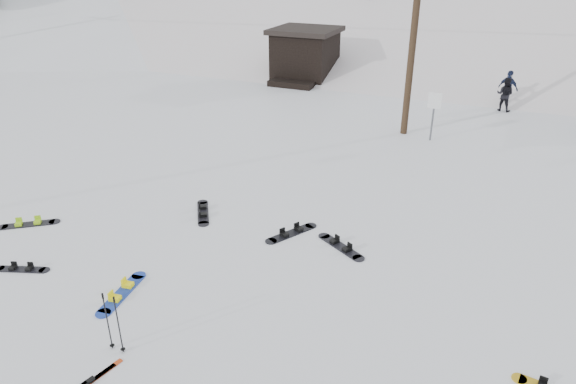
% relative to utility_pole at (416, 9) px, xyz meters
% --- Properties ---
extents(ground, '(200.00, 200.00, 0.00)m').
position_rel_utility_pole_xyz_m(ground, '(-2.00, -14.00, -4.68)').
color(ground, white).
rests_on(ground, ground).
extents(ski_slope, '(60.00, 85.24, 65.97)m').
position_rel_utility_pole_xyz_m(ski_slope, '(-2.00, 41.00, -16.68)').
color(ski_slope, white).
rests_on(ski_slope, ground).
extents(ridge_left, '(47.54, 95.03, 58.38)m').
position_rel_utility_pole_xyz_m(ridge_left, '(-38.00, 34.00, -15.68)').
color(ridge_left, white).
rests_on(ridge_left, ground).
extents(treeline_left, '(20.00, 64.00, 10.00)m').
position_rel_utility_pole_xyz_m(treeline_left, '(-36.00, 26.00, -4.68)').
color(treeline_left, black).
rests_on(treeline_left, ground).
extents(utility_pole, '(2.00, 0.26, 9.00)m').
position_rel_utility_pole_xyz_m(utility_pole, '(0.00, 0.00, 0.00)').
color(utility_pole, '#3A2819').
rests_on(utility_pole, ground).
extents(trail_sign, '(0.50, 0.09, 1.85)m').
position_rel_utility_pole_xyz_m(trail_sign, '(1.10, -0.42, -3.41)').
color(trail_sign, '#595B60').
rests_on(trail_sign, ground).
extents(lift_hut, '(3.40, 4.10, 2.75)m').
position_rel_utility_pole_xyz_m(lift_hut, '(-7.00, 6.94, -3.32)').
color(lift_hut, black).
rests_on(lift_hut, ground).
extents(hero_snowboard, '(0.49, 1.66, 0.12)m').
position_rel_utility_pole_xyz_m(hero_snowboard, '(-3.31, -12.81, -4.65)').
color(hero_snowboard, '#1B3CB3').
rests_on(hero_snowboard, ground).
extents(ski_poles, '(0.34, 0.09, 1.23)m').
position_rel_utility_pole_xyz_m(ski_poles, '(-2.26, -14.18, -4.05)').
color(ski_poles, black).
rests_on(ski_poles, ground).
extents(board_scatter_a, '(1.26, 0.61, 0.09)m').
position_rel_utility_pole_xyz_m(board_scatter_a, '(-6.02, -13.00, -4.66)').
color(board_scatter_a, black).
rests_on(board_scatter_a, ground).
extents(board_scatter_b, '(1.01, 1.38, 0.11)m').
position_rel_utility_pole_xyz_m(board_scatter_b, '(-3.69, -8.97, -4.65)').
color(board_scatter_b, black).
rests_on(board_scatter_b, ground).
extents(board_scatter_c, '(1.32, 1.07, 0.11)m').
position_rel_utility_pole_xyz_m(board_scatter_c, '(-7.59, -11.39, -4.65)').
color(board_scatter_c, black).
rests_on(board_scatter_c, ground).
extents(board_scatter_d, '(1.40, 0.95, 0.11)m').
position_rel_utility_pole_xyz_m(board_scatter_d, '(0.39, -9.16, -4.65)').
color(board_scatter_d, black).
rests_on(board_scatter_d, ground).
extents(board_scatter_f, '(0.93, 1.44, 0.11)m').
position_rel_utility_pole_xyz_m(board_scatter_f, '(-0.99, -9.04, -4.65)').
color(board_scatter_f, black).
rests_on(board_scatter_f, ground).
extents(skier_dark, '(0.83, 0.71, 1.49)m').
position_rel_utility_pole_xyz_m(skier_dark, '(3.42, 4.83, -3.93)').
color(skier_dark, black).
rests_on(skier_dark, ground).
extents(skier_navy, '(1.03, 0.82, 1.63)m').
position_rel_utility_pole_xyz_m(skier_navy, '(3.51, 5.73, -3.87)').
color(skier_navy, '#1A2241').
rests_on(skier_navy, ground).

